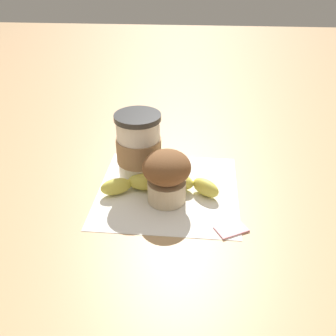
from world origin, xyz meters
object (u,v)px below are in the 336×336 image
(banana, at_px, (161,183))
(sugar_packet, at_px, (231,228))
(coffee_cup, at_px, (139,147))
(muffin, at_px, (164,175))

(banana, distance_m, sugar_packet, 0.16)
(coffee_cup, xyz_separation_m, muffin, (0.05, -0.08, -0.01))
(banana, bearing_deg, coffee_cup, 134.69)
(muffin, height_order, banana, muffin)
(banana, xyz_separation_m, sugar_packet, (0.12, -0.10, -0.01))
(muffin, xyz_separation_m, sugar_packet, (0.12, -0.07, -0.05))
(muffin, xyz_separation_m, banana, (-0.01, 0.03, -0.04))
(coffee_cup, xyz_separation_m, sugar_packet, (0.17, -0.15, -0.06))
(coffee_cup, height_order, sugar_packet, coffee_cup)
(muffin, bearing_deg, banana, 105.37)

